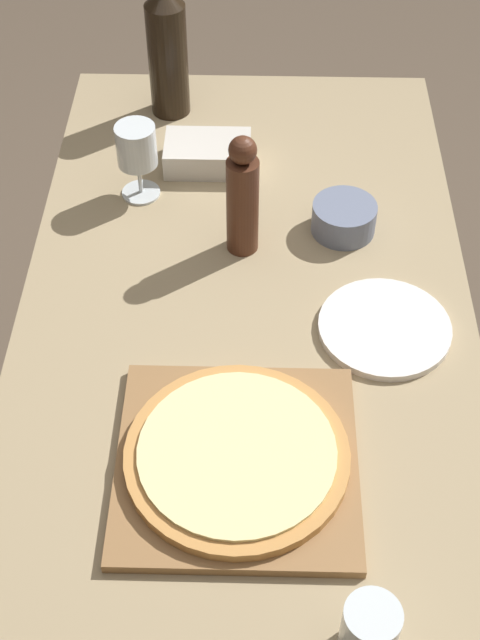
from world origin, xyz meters
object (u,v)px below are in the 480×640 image
wine_glass (137,149)px  pepper_mill (243,198)px  small_bowl (344,218)px  pizza (237,455)px  wine_bottle (167,50)px

wine_glass → pepper_mill: bearing=-36.3°
pepper_mill → small_bowl: 0.21m
pizza → wine_glass: (-0.21, 0.63, 0.08)m
pepper_mill → small_bowl: bearing=15.1°
pizza → wine_bottle: bearing=100.4°
wine_bottle → pepper_mill: size_ratio=1.50×
wine_bottle → small_bowl: (0.36, -0.39, -0.12)m
pizza → small_bowl: bearing=70.8°
wine_bottle → wine_glass: size_ratio=2.34×
wine_glass → small_bowl: size_ratio=1.30×
wine_bottle → wine_glass: wine_bottle is taller
pepper_mill → wine_glass: size_ratio=1.56×
pepper_mill → wine_glass: (-0.20, 0.15, -0.01)m
pepper_mill → small_bowl: (0.19, 0.05, -0.09)m
pizza → pepper_mill: 0.49m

